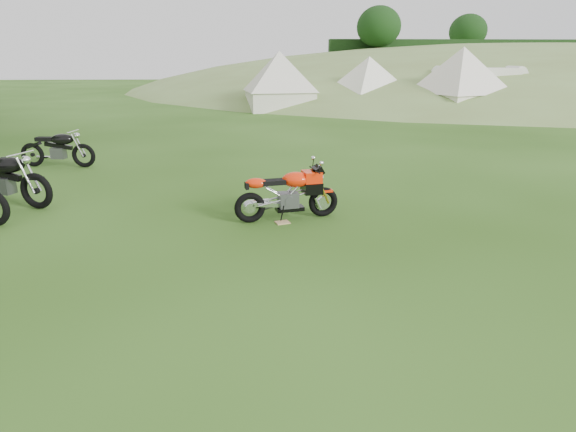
{
  "coord_description": "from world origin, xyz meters",
  "views": [
    {
      "loc": [
        -0.13,
        -6.02,
        2.72
      ],
      "look_at": [
        0.2,
        0.4,
        0.6
      ],
      "focal_mm": 30.0,
      "sensor_mm": 36.0,
      "label": 1
    }
  ],
  "objects_px": {
    "vintage_moto_d": "(57,148)",
    "tent_left": "(279,83)",
    "vintage_moto_c": "(1,177)",
    "sport_motorcycle": "(287,190)",
    "tent_right": "(460,83)",
    "plywood_board": "(282,222)",
    "caravan": "(476,89)",
    "tent_mid": "(368,84)"
  },
  "relations": [
    {
      "from": "sport_motorcycle",
      "to": "plywood_board",
      "type": "height_order",
      "value": "sport_motorcycle"
    },
    {
      "from": "tent_mid",
      "to": "sport_motorcycle",
      "type": "bearing_deg",
      "value": -130.05
    },
    {
      "from": "sport_motorcycle",
      "to": "tent_left",
      "type": "distance_m",
      "value": 18.63
    },
    {
      "from": "vintage_moto_c",
      "to": "tent_mid",
      "type": "relative_size",
      "value": 0.68
    },
    {
      "from": "vintage_moto_c",
      "to": "tent_left",
      "type": "bearing_deg",
      "value": 89.45
    },
    {
      "from": "sport_motorcycle",
      "to": "tent_right",
      "type": "relative_size",
      "value": 0.52
    },
    {
      "from": "plywood_board",
      "to": "tent_right",
      "type": "bearing_deg",
      "value": 59.89
    },
    {
      "from": "tent_mid",
      "to": "caravan",
      "type": "xyz_separation_m",
      "value": [
        5.75,
        -0.67,
        -0.24
      ]
    },
    {
      "from": "vintage_moto_c",
      "to": "vintage_moto_d",
      "type": "bearing_deg",
      "value": 113.7
    },
    {
      "from": "sport_motorcycle",
      "to": "tent_right",
      "type": "bearing_deg",
      "value": 47.59
    },
    {
      "from": "tent_right",
      "to": "sport_motorcycle",
      "type": "bearing_deg",
      "value": -142.06
    },
    {
      "from": "plywood_board",
      "to": "tent_right",
      "type": "distance_m",
      "value": 19.11
    },
    {
      "from": "vintage_moto_d",
      "to": "tent_right",
      "type": "distance_m",
      "value": 19.2
    },
    {
      "from": "vintage_moto_c",
      "to": "vintage_moto_d",
      "type": "height_order",
      "value": "vintage_moto_c"
    },
    {
      "from": "tent_right",
      "to": "plywood_board",
      "type": "bearing_deg",
      "value": -142.0
    },
    {
      "from": "sport_motorcycle",
      "to": "tent_left",
      "type": "relative_size",
      "value": 0.53
    },
    {
      "from": "tent_mid",
      "to": "vintage_moto_c",
      "type": "bearing_deg",
      "value": -145.33
    },
    {
      "from": "tent_mid",
      "to": "tent_left",
      "type": "bearing_deg",
      "value": 158.81
    },
    {
      "from": "vintage_moto_d",
      "to": "tent_right",
      "type": "relative_size",
      "value": 0.56
    },
    {
      "from": "vintage_moto_d",
      "to": "sport_motorcycle",
      "type": "bearing_deg",
      "value": -31.36
    },
    {
      "from": "plywood_board",
      "to": "vintage_moto_c",
      "type": "relative_size",
      "value": 0.11
    },
    {
      "from": "tent_left",
      "to": "caravan",
      "type": "height_order",
      "value": "tent_left"
    },
    {
      "from": "tent_left",
      "to": "tent_right",
      "type": "distance_m",
      "value": 9.24
    },
    {
      "from": "vintage_moto_d",
      "to": "tent_left",
      "type": "bearing_deg",
      "value": 73.24
    },
    {
      "from": "tent_mid",
      "to": "plywood_board",
      "type": "bearing_deg",
      "value": -130.15
    },
    {
      "from": "tent_left",
      "to": "tent_right",
      "type": "height_order",
      "value": "tent_right"
    },
    {
      "from": "tent_right",
      "to": "caravan",
      "type": "height_order",
      "value": "tent_right"
    },
    {
      "from": "vintage_moto_c",
      "to": "tent_right",
      "type": "xyz_separation_m",
      "value": [
        14.85,
        15.19,
        0.92
      ]
    },
    {
      "from": "sport_motorcycle",
      "to": "tent_right",
      "type": "distance_m",
      "value": 18.85
    },
    {
      "from": "plywood_board",
      "to": "sport_motorcycle",
      "type": "bearing_deg",
      "value": 65.36
    },
    {
      "from": "plywood_board",
      "to": "vintage_moto_d",
      "type": "bearing_deg",
      "value": 139.75
    },
    {
      "from": "caravan",
      "to": "sport_motorcycle",
      "type": "bearing_deg",
      "value": -117.26
    },
    {
      "from": "plywood_board",
      "to": "tent_mid",
      "type": "height_order",
      "value": "tent_mid"
    },
    {
      "from": "plywood_board",
      "to": "tent_left",
      "type": "relative_size",
      "value": 0.07
    },
    {
      "from": "sport_motorcycle",
      "to": "tent_right",
      "type": "xyz_separation_m",
      "value": [
        9.47,
        16.28,
        0.96
      ]
    },
    {
      "from": "plywood_board",
      "to": "tent_left",
      "type": "height_order",
      "value": "tent_left"
    },
    {
      "from": "vintage_moto_d",
      "to": "caravan",
      "type": "height_order",
      "value": "caravan"
    },
    {
      "from": "tent_right",
      "to": "vintage_moto_d",
      "type": "bearing_deg",
      "value": -164.25
    },
    {
      "from": "caravan",
      "to": "tent_mid",
      "type": "bearing_deg",
      "value": 177.55
    },
    {
      "from": "vintage_moto_c",
      "to": "tent_left",
      "type": "relative_size",
      "value": 0.65
    },
    {
      "from": "tent_left",
      "to": "tent_mid",
      "type": "distance_m",
      "value": 4.86
    },
    {
      "from": "vintage_moto_d",
      "to": "tent_left",
      "type": "xyz_separation_m",
      "value": [
        6.24,
        14.03,
        0.93
      ]
    }
  ]
}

